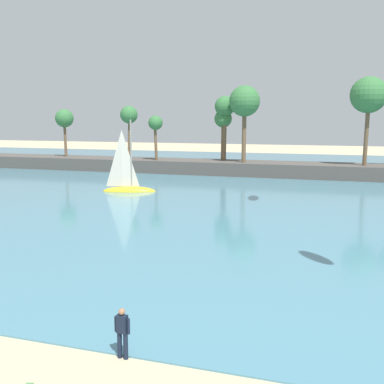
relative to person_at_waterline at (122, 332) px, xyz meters
The scene contains 4 objects.
sea 44.43m from the person_at_waterline, 92.76° to the left, with size 220.00×88.59×0.06m, color teal.
palm_headland 48.67m from the person_at_waterline, 89.68° to the left, with size 92.12×6.19×12.88m.
person_at_waterline is the anchor object (origin of this frame).
sailboat_near_shore 33.77m from the person_at_waterline, 115.04° to the left, with size 5.68×3.02×7.88m.
Camera 1 is at (8.32, -5.48, 7.49)m, focal length 43.24 mm.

